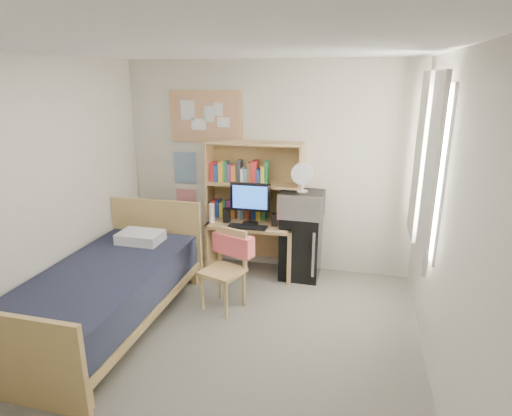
% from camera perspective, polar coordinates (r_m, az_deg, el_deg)
% --- Properties ---
extents(floor, '(3.60, 4.20, 0.02)m').
position_cam_1_polar(floor, '(4.04, -5.38, -19.55)').
color(floor, slate).
rests_on(floor, ground).
extents(ceiling, '(3.60, 4.20, 0.02)m').
position_cam_1_polar(ceiling, '(3.25, -6.74, 20.64)').
color(ceiling, white).
rests_on(ceiling, wall_back).
extents(wall_back, '(3.60, 0.04, 2.60)m').
position_cam_1_polar(wall_back, '(5.38, 1.47, 5.36)').
color(wall_back, silver).
rests_on(wall_back, floor).
extents(wall_front, '(3.60, 0.04, 2.60)m').
position_cam_1_polar(wall_front, '(1.82, -30.41, -22.55)').
color(wall_front, silver).
rests_on(wall_front, floor).
extents(wall_left, '(0.04, 4.20, 2.60)m').
position_cam_1_polar(wall_left, '(4.35, -28.96, 0.35)').
color(wall_left, silver).
rests_on(wall_left, floor).
extents(wall_right, '(0.04, 4.20, 2.60)m').
position_cam_1_polar(wall_right, '(3.31, 24.94, -3.85)').
color(wall_right, silver).
rests_on(wall_right, floor).
extents(window_unit, '(0.10, 1.40, 1.70)m').
position_cam_1_polar(window_unit, '(4.37, 21.96, 5.39)').
color(window_unit, white).
rests_on(window_unit, wall_right).
extents(curtain_left, '(0.04, 0.55, 1.70)m').
position_cam_1_polar(curtain_left, '(3.98, 22.28, 4.30)').
color(curtain_left, silver).
rests_on(curtain_left, wall_right).
extents(curtain_right, '(0.04, 0.55, 1.70)m').
position_cam_1_polar(curtain_right, '(4.75, 20.98, 6.36)').
color(curtain_right, silver).
rests_on(curtain_right, wall_right).
extents(bulletin_board, '(0.94, 0.03, 0.64)m').
position_cam_1_polar(bulletin_board, '(5.49, -6.68, 12.04)').
color(bulletin_board, tan).
rests_on(bulletin_board, wall_back).
extents(poster_wave, '(0.30, 0.01, 0.42)m').
position_cam_1_polar(poster_wave, '(5.71, -9.46, 5.31)').
color(poster_wave, '#235B8C').
rests_on(poster_wave, wall_back).
extents(poster_japan, '(0.28, 0.01, 0.36)m').
position_cam_1_polar(poster_japan, '(5.82, -9.24, 0.77)').
color(poster_japan, red).
rests_on(poster_japan, wall_back).
extents(desk, '(1.07, 0.54, 0.67)m').
position_cam_1_polar(desk, '(5.41, -0.59, -5.29)').
color(desk, tan).
rests_on(desk, floor).
extents(desk_chair, '(0.55, 0.55, 0.86)m').
position_cam_1_polar(desk_chair, '(4.57, -4.48, -8.38)').
color(desk_chair, tan).
rests_on(desk_chair, floor).
extents(mini_fridge, '(0.48, 0.48, 0.80)m').
position_cam_1_polar(mini_fridge, '(5.31, 5.99, -5.05)').
color(mini_fridge, black).
rests_on(mini_fridge, floor).
extents(bed, '(1.13, 2.23, 0.61)m').
position_cam_1_polar(bed, '(4.56, -19.38, -11.22)').
color(bed, black).
rests_on(bed, floor).
extents(hutch, '(1.20, 0.31, 0.98)m').
position_cam_1_polar(hutch, '(5.29, -0.24, 3.59)').
color(hutch, tan).
rests_on(hutch, desk).
extents(monitor, '(0.49, 0.04, 0.52)m').
position_cam_1_polar(monitor, '(5.16, -0.77, 0.57)').
color(monitor, black).
rests_on(monitor, desk).
extents(keyboard, '(0.47, 0.15, 0.02)m').
position_cam_1_polar(keyboard, '(5.10, -1.14, -2.53)').
color(keyboard, black).
rests_on(keyboard, desk).
extents(speaker_left, '(0.08, 0.08, 0.18)m').
position_cam_1_polar(speaker_left, '(5.28, -3.92, -0.97)').
color(speaker_left, black).
rests_on(speaker_left, desk).
extents(speaker_right, '(0.07, 0.07, 0.16)m').
position_cam_1_polar(speaker_right, '(5.15, 2.48, -1.57)').
color(speaker_right, black).
rests_on(speaker_right, desk).
extents(water_bottle, '(0.07, 0.07, 0.24)m').
position_cam_1_polar(water_bottle, '(5.29, -5.92, -0.67)').
color(water_bottle, white).
rests_on(water_bottle, desk).
extents(hoodie, '(0.49, 0.29, 0.22)m').
position_cam_1_polar(hoodie, '(4.63, -3.05, -4.86)').
color(hoodie, '#F85E61').
rests_on(hoodie, desk_chair).
extents(microwave, '(0.52, 0.40, 0.30)m').
position_cam_1_polar(microwave, '(5.11, 6.14, 0.56)').
color(microwave, silver).
rests_on(microwave, mini_fridge).
extents(desk_fan, '(0.26, 0.26, 0.31)m').
position_cam_1_polar(desk_fan, '(5.04, 6.25, 3.90)').
color(desk_fan, white).
rests_on(desk_fan, microwave).
extents(pillow, '(0.48, 0.34, 0.11)m').
position_cam_1_polar(pillow, '(4.99, -15.14, -3.76)').
color(pillow, white).
rests_on(pillow, bed).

